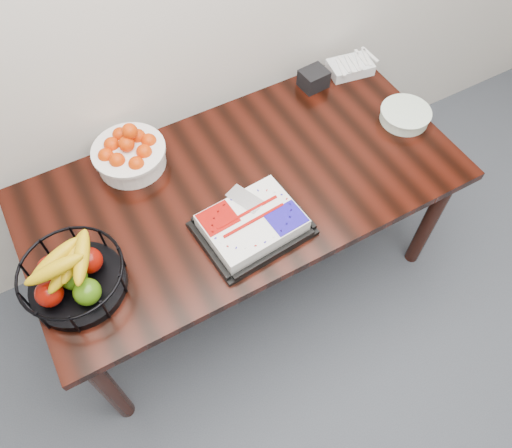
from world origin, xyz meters
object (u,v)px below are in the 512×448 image
cake_tray (252,224)px  fruit_basket (73,276)px  plate_stack (405,115)px  table (244,195)px  tangerine_bowl (129,151)px  napkin_box (314,79)px

cake_tray → fruit_basket: 0.66m
plate_stack → table: bearing=177.2°
tangerine_bowl → fruit_basket: (-0.38, -0.45, -0.00)m
tangerine_bowl → plate_stack: size_ratio=1.35×
tangerine_bowl → napkin_box: 0.93m
fruit_basket → plate_stack: fruit_basket is taller
table → plate_stack: 0.81m
cake_tray → plate_stack: size_ratio=1.91×
fruit_basket → tangerine_bowl: bearing=49.9°
cake_tray → napkin_box: 0.86m
cake_tray → tangerine_bowl: 0.61m
tangerine_bowl → cake_tray: bearing=-62.5°
table → plate_stack: plate_stack is taller
table → tangerine_bowl: tangerine_bowl is taller
tangerine_bowl → plate_stack: tangerine_bowl is taller
napkin_box → tangerine_bowl: bearing=-177.8°
fruit_basket → cake_tray: bearing=-7.6°
tangerine_bowl → napkin_box: size_ratio=2.51×
fruit_basket → plate_stack: 1.54m
cake_tray → tangerine_bowl: (-0.28, 0.54, 0.04)m
table → fruit_basket: fruit_basket is taller
tangerine_bowl → fruit_basket: 0.58m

